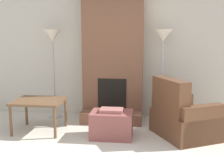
{
  "coord_description": "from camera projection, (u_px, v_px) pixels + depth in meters",
  "views": [
    {
      "loc": [
        0.62,
        -2.78,
        1.61
      ],
      "look_at": [
        0.0,
        2.28,
        0.71
      ],
      "focal_mm": 45.0,
      "sensor_mm": 36.0,
      "label": 1
    }
  ],
  "objects": [
    {
      "name": "floor_lamp_left",
      "position": [
        53.0,
        42.0,
        5.32
      ],
      "size": [
        0.33,
        0.33,
        1.7
      ],
      "color": "#ADADB2",
      "rests_on": "ground_plane"
    },
    {
      "name": "floor_lamp_right",
      "position": [
        163.0,
        43.0,
        5.07
      ],
      "size": [
        0.33,
        0.33,
        1.7
      ],
      "color": "#ADADB2",
      "rests_on": "ground_plane"
    },
    {
      "name": "wall_back",
      "position": [
        115.0,
        51.0,
        5.51
      ],
      "size": [
        6.93,
        0.06,
        2.6
      ],
      "primitive_type": "cube",
      "color": "beige",
      "rests_on": "ground_plane"
    },
    {
      "name": "fireplace",
      "position": [
        113.0,
        55.0,
        5.27
      ],
      "size": [
        1.12,
        0.71,
        2.6
      ],
      "color": "brown",
      "rests_on": "ground_plane"
    },
    {
      "name": "armchair",
      "position": [
        182.0,
        119.0,
        4.46
      ],
      "size": [
        1.15,
        1.21,
        0.95
      ],
      "rotation": [
        0.0,
        0.0,
        2.05
      ],
      "color": "brown",
      "rests_on": "ground_plane"
    },
    {
      "name": "ottoman",
      "position": [
        112.0,
        124.0,
        4.43
      ],
      "size": [
        0.65,
        0.46,
        0.47
      ],
      "color": "#8C4C47",
      "rests_on": "ground_plane"
    },
    {
      "name": "side_table",
      "position": [
        39.0,
        103.0,
        4.67
      ],
      "size": [
        0.81,
        0.67,
        0.54
      ],
      "color": "brown",
      "rests_on": "ground_plane"
    }
  ]
}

